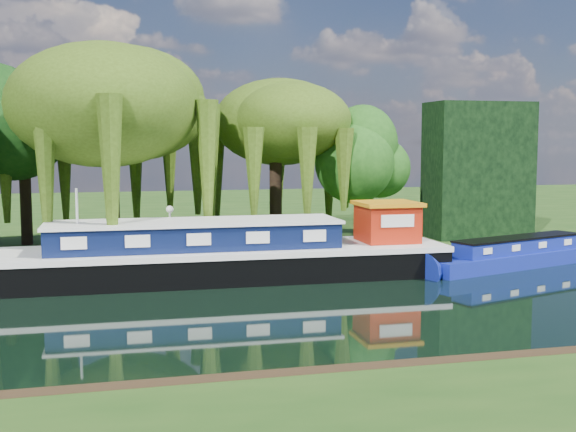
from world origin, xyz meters
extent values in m
plane|color=black|center=(0.00, 0.00, 0.00)|extent=(120.00, 120.00, 0.00)
cube|color=#18380F|center=(0.00, 34.00, 0.23)|extent=(120.00, 52.00, 0.45)
cube|color=black|center=(2.40, 6.72, 0.51)|extent=(20.41, 4.73, 1.36)
cube|color=silver|center=(2.40, 6.72, 1.30)|extent=(20.52, 4.82, 0.25)
cube|color=#0C153A|center=(1.27, 6.73, 1.97)|extent=(12.66, 3.39, 1.07)
cube|color=silver|center=(1.27, 6.73, 2.58)|extent=(12.89, 3.61, 0.14)
cube|color=#9E1D0B|center=(10.32, 6.64, 2.29)|extent=(2.51, 2.51, 1.70)
cube|color=orange|center=(10.32, 6.64, 3.22)|extent=(2.80, 2.80, 0.18)
cylinder|color=silver|center=(-3.70, 6.78, 2.79)|extent=(0.11, 0.11, 2.72)
cube|color=navy|center=(17.06, 6.30, 0.30)|extent=(10.98, 5.13, 0.82)
cube|color=navy|center=(17.06, 6.30, 1.05)|extent=(7.71, 3.68, 0.68)
cube|color=black|center=(17.06, 6.30, 1.44)|extent=(7.83, 3.80, 0.09)
cube|color=silver|center=(14.55, 4.74, 1.09)|extent=(0.53, 0.21, 0.29)
cube|color=silver|center=(16.37, 5.34, 1.09)|extent=(0.53, 0.21, 0.29)
cube|color=silver|center=(18.19, 5.93, 1.09)|extent=(0.53, 0.21, 0.29)
cube|color=silver|center=(20.02, 6.53, 1.09)|extent=(0.53, 0.21, 0.29)
cylinder|color=black|center=(-2.21, 12.02, 3.43)|extent=(0.77, 0.77, 5.96)
ellipsoid|color=#31480F|center=(-2.21, 12.02, 7.74)|extent=(8.33, 8.33, 5.38)
cylinder|color=black|center=(6.81, 14.75, 2.98)|extent=(0.71, 0.71, 5.05)
ellipsoid|color=#31480F|center=(6.81, 14.75, 6.62)|extent=(6.90, 6.90, 4.46)
cylinder|color=black|center=(-6.83, 16.93, 3.88)|extent=(0.65, 0.65, 6.87)
ellipsoid|color=black|center=(-6.83, 16.93, 6.69)|extent=(5.49, 5.49, 5.49)
cylinder|color=black|center=(12.11, 13.86, 2.98)|extent=(0.42, 0.42, 5.06)
ellipsoid|color=#194812|center=(12.11, 13.86, 5.05)|extent=(4.05, 4.05, 4.05)
cube|color=black|center=(19.00, 14.00, 4.45)|extent=(6.00, 3.00, 8.00)
cylinder|color=silver|center=(0.50, 10.50, 1.55)|extent=(0.10, 0.10, 2.20)
sphere|color=white|center=(0.50, 10.50, 2.83)|extent=(0.36, 0.36, 0.36)
cylinder|color=silver|center=(-4.00, 8.40, 0.95)|extent=(0.16, 0.16, 1.00)
cylinder|color=silver|center=(3.00, 8.40, 0.95)|extent=(0.16, 0.16, 1.00)
cylinder|color=silver|center=(9.00, 8.40, 0.95)|extent=(0.16, 0.16, 1.00)
camera|label=1|loc=(-2.35, -24.97, 6.08)|focal=45.00mm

